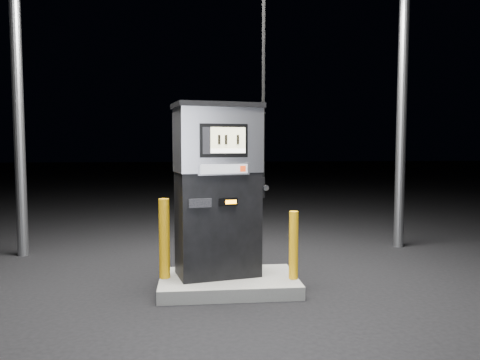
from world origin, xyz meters
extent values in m
plane|color=black|center=(0.00, 0.00, 0.00)|extent=(80.00, 80.00, 0.00)
cube|color=#60605B|center=(0.00, 0.00, 0.07)|extent=(1.60, 1.00, 0.15)
cylinder|color=gray|center=(-3.00, 2.00, 2.25)|extent=(0.16, 0.16, 4.50)
cylinder|color=gray|center=(3.00, 2.00, 2.25)|extent=(0.16, 0.16, 4.50)
cube|color=black|center=(-0.12, 0.10, 0.76)|extent=(1.02, 0.72, 1.23)
cube|color=#B8B8BF|center=(-0.12, 0.10, 1.75)|extent=(1.05, 0.75, 0.74)
cube|color=black|center=(-0.12, 0.10, 2.14)|extent=(1.09, 0.79, 0.06)
cube|color=black|center=(-0.06, -0.18, 1.74)|extent=(0.54, 0.14, 0.37)
cube|color=beige|center=(-0.01, -0.18, 1.77)|extent=(0.39, 0.09, 0.24)
cube|color=white|center=(-0.01, -0.19, 1.63)|extent=(0.39, 0.09, 0.05)
cube|color=#B8B8BF|center=(-0.06, -0.18, 1.43)|extent=(0.58, 0.15, 0.14)
cube|color=#9DA0A5|center=(-0.06, -0.19, 1.43)|extent=(0.53, 0.12, 0.10)
cube|color=red|center=(0.15, -0.15, 1.43)|extent=(0.07, 0.02, 0.07)
cube|color=black|center=(-0.01, -0.17, 1.05)|extent=(0.22, 0.06, 0.09)
cube|color=orange|center=(0.02, -0.17, 1.05)|extent=(0.13, 0.03, 0.04)
cube|color=black|center=(-0.33, -0.23, 1.05)|extent=(0.25, 0.08, 0.10)
cube|color=black|center=(0.38, 0.21, 1.18)|extent=(0.13, 0.19, 0.25)
cylinder|color=gray|center=(0.44, 0.22, 1.18)|extent=(0.11, 0.23, 0.07)
cylinder|color=black|center=(0.43, 0.17, 2.82)|extent=(0.04, 0.04, 3.04)
cylinder|color=#F2A90D|center=(-0.74, 0.03, 0.61)|extent=(0.13, 0.13, 0.93)
cylinder|color=#F2A90D|center=(0.74, -0.16, 0.54)|extent=(0.13, 0.13, 0.79)
camera|label=1|loc=(-0.42, -5.37, 1.70)|focal=35.00mm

